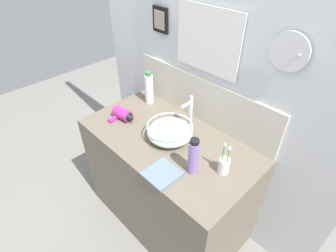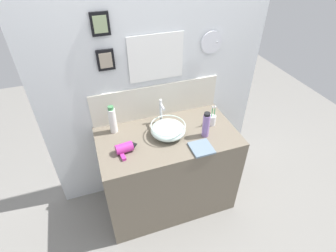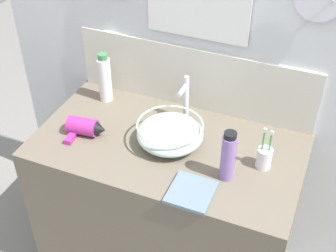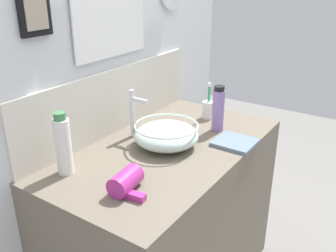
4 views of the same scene
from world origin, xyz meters
TOP-DOWN VIEW (x-y plane):
  - ground_plane at (0.00, 0.00)m, footprint 6.00×6.00m
  - vanity_counter at (0.00, 0.00)m, footprint 1.15×0.62m
  - back_panel at (-0.00, 0.34)m, footprint 1.93×0.09m
  - glass_bowl_sink at (0.01, 0.01)m, footprint 0.28×0.28m
  - faucet at (0.01, 0.19)m, footprint 0.02×0.10m
  - hair_drier at (-0.36, -0.07)m, footprint 0.18×0.15m
  - toothbrush_cup at (0.41, 0.02)m, footprint 0.06×0.06m
  - lotion_bottle at (-0.40, 0.20)m, footprint 0.06×0.06m
  - spray_bottle at (0.29, -0.09)m, footprint 0.06×0.06m
  - hand_towel at (0.19, -0.23)m, footprint 0.17×0.17m

SIDE VIEW (x-z plane):
  - ground_plane at x=0.00m, z-range 0.00..0.00m
  - vanity_counter at x=0.00m, z-range 0.00..0.82m
  - hand_towel at x=0.19m, z-range 0.82..0.84m
  - hair_drier at x=-0.36m, z-range 0.82..0.90m
  - toothbrush_cup at x=0.41m, z-range 0.78..0.97m
  - glass_bowl_sink at x=0.01m, z-range 0.83..0.93m
  - spray_bottle at x=0.29m, z-range 0.82..1.04m
  - lotion_bottle at x=-0.40m, z-range 0.82..1.07m
  - faucet at x=0.01m, z-range 0.84..1.06m
  - back_panel at x=0.00m, z-range 0.00..2.55m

